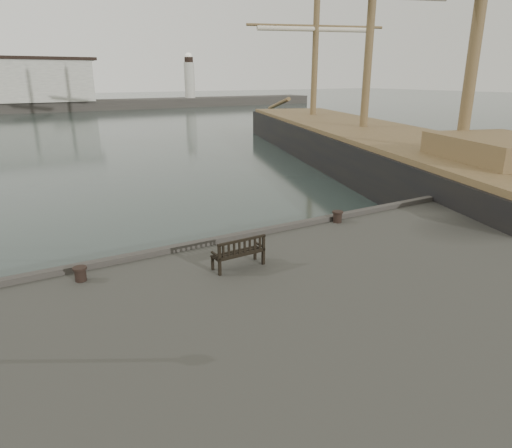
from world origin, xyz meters
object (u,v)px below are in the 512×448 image
Objects in this scene: bench at (239,258)px; bollard_right at (337,217)px; bollard_left at (80,274)px; tall_ship_main at (361,153)px.

bench is 3.63× the size of bollard_right.
bollard_left is 9.60m from bollard_right.
bollard_right is 21.92m from tall_ship_main.
bollard_right is (5.40, 1.87, -0.07)m from bench.
bench is 0.03× the size of tall_ship_main.
bollard_right is 0.01× the size of tall_ship_main.
bollard_right reaches higher than bollard_left.
bench reaches higher than bollard_right.
bollard_left is 29.80m from tall_ship_main.
bench is at bearing -160.86° from bollard_right.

